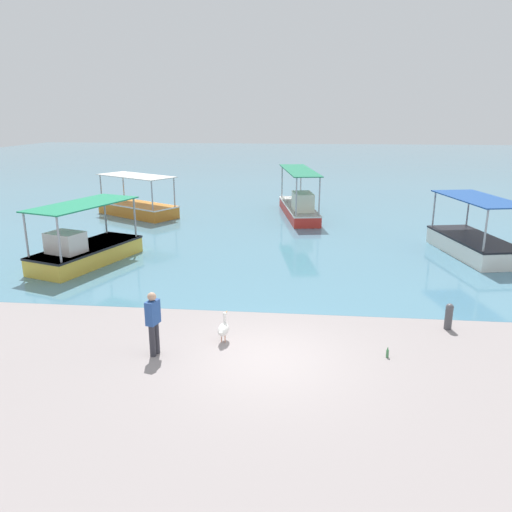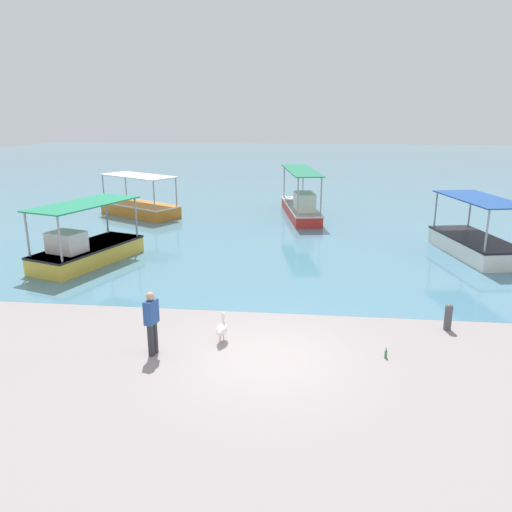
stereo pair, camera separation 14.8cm
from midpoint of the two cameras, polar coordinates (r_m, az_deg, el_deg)
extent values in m
plane|color=gray|center=(12.87, 1.01, -11.63)|extent=(120.00, 120.00, 0.00)
cube|color=teal|center=(59.67, 5.05, 10.19)|extent=(110.00, 90.00, 0.00)
cube|color=gold|center=(21.70, -18.89, 0.16)|extent=(3.33, 5.21, 0.73)
cube|color=black|center=(21.62, -18.97, 0.98)|extent=(3.38, 5.26, 0.08)
cylinder|color=#99999E|center=(23.53, -17.02, 4.57)|extent=(0.08, 0.08, 1.72)
cylinder|color=#99999E|center=(22.49, -13.87, 4.30)|extent=(0.08, 0.08, 1.72)
cylinder|color=#99999E|center=(20.55, -24.99, 2.18)|extent=(0.08, 0.08, 1.72)
cylinder|color=#99999E|center=(19.35, -21.80, 1.76)|extent=(0.08, 0.08, 1.72)
cube|color=#1D7E56|center=(21.26, -19.40, 5.62)|extent=(3.36, 5.05, 0.05)
cube|color=beige|center=(20.76, -21.12, 1.45)|extent=(1.57, 1.38, 0.82)
cube|color=orange|center=(31.11, -13.46, 5.17)|extent=(5.39, 4.32, 0.72)
cube|color=silver|center=(31.05, -13.50, 5.76)|extent=(5.45, 4.37, 0.08)
cylinder|color=#99999E|center=(29.75, -9.47, 7.24)|extent=(0.08, 0.08, 1.65)
cylinder|color=#99999E|center=(28.63, -11.94, 6.77)|extent=(0.08, 0.08, 1.65)
cylinder|color=#99999E|center=(33.24, -15.04, 7.81)|extent=(0.08, 0.08, 1.65)
cylinder|color=#99999E|center=(32.23, -17.42, 7.39)|extent=(0.08, 0.08, 1.65)
cube|color=beige|center=(30.81, -13.71, 8.89)|extent=(5.27, 4.30, 0.05)
cube|color=white|center=(23.65, 23.35, 1.05)|extent=(2.92, 5.22, 0.80)
cube|color=black|center=(23.57, 23.45, 1.89)|extent=(2.97, 5.27, 0.08)
cylinder|color=#99999E|center=(24.92, 19.52, 5.06)|extent=(0.08, 0.08, 1.67)
cylinder|color=#99999E|center=(25.69, 22.94, 5.02)|extent=(0.08, 0.08, 1.67)
cylinder|color=#99999E|center=(21.10, 24.59, 2.68)|extent=(0.08, 0.08, 1.67)
cube|color=navy|center=(23.24, 23.92, 6.03)|extent=(2.98, 5.05, 0.05)
cube|color=red|center=(30.29, 4.72, 5.20)|extent=(2.65, 7.13, 0.64)
cube|color=silver|center=(30.24, 4.73, 5.72)|extent=(2.69, 7.17, 0.08)
cylinder|color=#99999E|center=(33.16, 2.87, 8.54)|extent=(0.08, 0.08, 2.06)
cylinder|color=#99999E|center=(33.33, 5.02, 8.54)|extent=(0.08, 0.08, 2.06)
cylinder|color=#99999E|center=(26.81, 4.47, 6.74)|extent=(0.08, 0.08, 2.06)
cylinder|color=#99999E|center=(27.02, 7.11, 6.73)|extent=(0.08, 0.08, 2.06)
cube|color=#1E6E4E|center=(29.93, 4.82, 9.74)|extent=(2.71, 6.95, 0.05)
cube|color=beige|center=(28.62, 5.21, 6.22)|extent=(1.34, 1.99, 1.00)
cylinder|color=#E0997A|center=(13.70, -4.28, -9.37)|extent=(0.03, 0.03, 0.22)
cylinder|color=#E0997A|center=(13.67, -3.87, -9.41)|extent=(0.03, 0.03, 0.22)
ellipsoid|color=white|center=(13.61, -4.06, -8.40)|extent=(0.33, 0.58, 0.32)
ellipsoid|color=white|center=(13.38, -4.35, -8.75)|extent=(0.13, 0.17, 0.10)
cylinder|color=white|center=(13.65, -3.91, -7.27)|extent=(0.07, 0.07, 0.26)
sphere|color=white|center=(13.59, -3.93, -6.64)|extent=(0.11, 0.11, 0.11)
cone|color=#E5933F|center=(13.74, -3.75, -6.43)|extent=(0.08, 0.30, 0.06)
cylinder|color=#47474C|center=(15.36, 20.88, -6.70)|extent=(0.21, 0.21, 0.63)
sphere|color=#4C4C51|center=(15.24, 21.01, -5.50)|extent=(0.22, 0.22, 0.22)
cylinder|color=#2E2E36|center=(13.09, -12.07, -9.43)|extent=(0.16, 0.16, 0.85)
cylinder|color=#2E2E36|center=(13.22, -11.65, -9.13)|extent=(0.16, 0.16, 0.85)
cube|color=#284D94|center=(12.86, -12.05, -6.32)|extent=(0.32, 0.44, 0.62)
sphere|color=tan|center=(12.71, -12.16, -4.56)|extent=(0.22, 0.22, 0.22)
cylinder|color=#3F7F4C|center=(13.29, 14.47, -10.75)|extent=(0.07, 0.07, 0.20)
cylinder|color=#3F7F4C|center=(13.23, 14.51, -10.23)|extent=(0.03, 0.03, 0.07)
camera|label=1|loc=(0.07, -90.24, -0.07)|focal=35.00mm
camera|label=2|loc=(0.07, 89.76, 0.07)|focal=35.00mm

